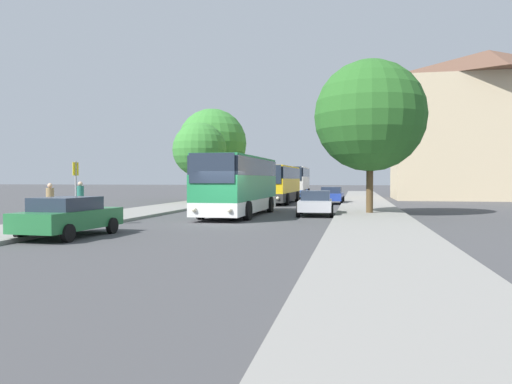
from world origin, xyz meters
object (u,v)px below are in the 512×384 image
at_px(bus_rear, 295,181).
at_px(parked_car_right_far, 332,195).
at_px(pedestrian_waiting_near, 50,202).
at_px(tree_right_near, 370,116).
at_px(bus_stop_sign, 76,185).
at_px(bus_middle, 278,184).
at_px(bus_front, 239,184).
at_px(parked_car_left_curb, 69,216).
at_px(tree_left_far, 199,150).
at_px(pedestrian_waiting_far, 80,198).
at_px(parked_car_right_near, 316,203).
at_px(tree_left_near, 212,143).

bearing_deg(bus_rear, parked_car_right_far, -72.56).
bearing_deg(pedestrian_waiting_near, tree_right_near, -122.61).
bearing_deg(bus_stop_sign, bus_middle, 75.49).
height_order(bus_front, bus_stop_sign, bus_front).
bearing_deg(parked_car_left_curb, tree_left_far, 99.75).
xyz_separation_m(bus_front, bus_middle, (-0.02, 14.86, -0.08)).
relative_size(pedestrian_waiting_near, pedestrian_waiting_far, 0.97).
bearing_deg(parked_car_right_far, bus_rear, -69.50).
height_order(bus_stop_sign, pedestrian_waiting_far, bus_stop_sign).
bearing_deg(bus_middle, bus_front, -89.13).
distance_m(bus_middle, parked_car_right_near, 14.74).
relative_size(parked_car_left_curb, tree_right_near, 0.51).
bearing_deg(parked_car_right_far, pedestrian_waiting_far, 57.77).
bearing_deg(bus_front, parked_car_right_far, 73.66).
bearing_deg(bus_rear, tree_right_near, -75.84).
relative_size(bus_middle, pedestrian_waiting_near, 5.99).
relative_size(parked_car_right_near, tree_left_far, 0.60).
distance_m(bus_rear, parked_car_left_curb, 40.38).
distance_m(bus_front, bus_stop_sign, 9.55).
bearing_deg(parked_car_left_curb, parked_car_right_near, 60.41).
bearing_deg(tree_left_far, parked_car_left_curb, -83.55).
bearing_deg(bus_rear, pedestrian_waiting_near, -103.41).
height_order(pedestrian_waiting_near, tree_left_far, tree_left_far).
bearing_deg(pedestrian_waiting_near, tree_left_far, -66.43).
bearing_deg(parked_car_right_far, tree_left_near, -17.67).
bearing_deg(tree_right_near, bus_rear, 105.78).
xyz_separation_m(parked_car_left_curb, tree_left_near, (-3.47, 30.59, 4.85)).
xyz_separation_m(parked_car_left_curb, pedestrian_waiting_far, (-4.15, 7.79, 0.32)).
height_order(bus_stop_sign, pedestrian_waiting_near, bus_stop_sign).
distance_m(bus_rear, bus_stop_sign, 36.60).
height_order(parked_car_right_far, bus_stop_sign, bus_stop_sign).
relative_size(parked_car_right_near, tree_left_near, 0.46).
distance_m(parked_car_right_near, tree_right_near, 6.03).
height_order(bus_front, parked_car_left_curb, bus_front).
relative_size(bus_middle, tree_left_far, 1.57).
height_order(bus_front, bus_rear, bus_rear).
xyz_separation_m(bus_middle, bus_stop_sign, (-5.81, -22.43, 0.14)).
bearing_deg(parked_car_right_near, bus_rear, -83.08).
bearing_deg(bus_middle, tree_left_near, 150.84).
relative_size(bus_front, bus_middle, 1.00).
height_order(parked_car_right_near, tree_left_near, tree_left_near).
bearing_deg(parked_car_right_far, parked_car_left_curb, 74.02).
xyz_separation_m(bus_middle, parked_car_right_near, (4.40, -14.04, -0.98)).
xyz_separation_m(bus_front, bus_stop_sign, (-5.82, -7.57, 0.06)).
bearing_deg(parked_car_right_far, tree_right_near, 103.66).
height_order(bus_front, pedestrian_waiting_near, bus_front).
bearing_deg(pedestrian_waiting_near, bus_stop_sign, -171.84).
relative_size(tree_left_far, tree_right_near, 0.76).
bearing_deg(tree_left_near, pedestrian_waiting_far, -91.72).
xyz_separation_m(bus_front, parked_car_left_curb, (-3.66, -11.62, -1.04)).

